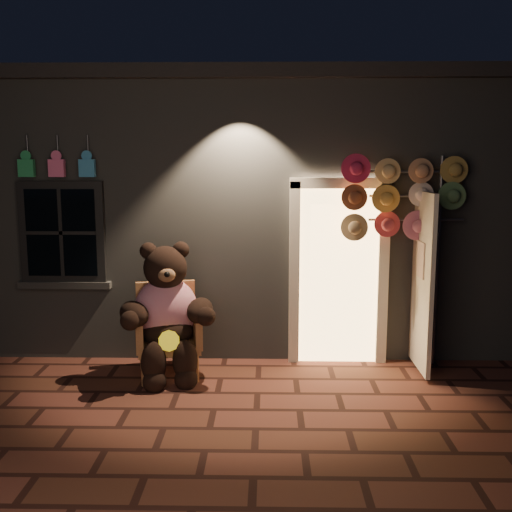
{
  "coord_description": "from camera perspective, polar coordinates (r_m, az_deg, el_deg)",
  "views": [
    {
      "loc": [
        0.53,
        -5.48,
        2.4
      ],
      "look_at": [
        0.39,
        1.0,
        1.35
      ],
      "focal_mm": 42.0,
      "sensor_mm": 36.0,
      "label": 1
    }
  ],
  "objects": [
    {
      "name": "teddy_bear",
      "position": [
        6.66,
        -8.5,
        -5.41
      ],
      "size": [
        1.09,
        0.96,
        1.55
      ],
      "rotation": [
        0.0,
        0.0,
        0.23
      ],
      "color": "#C71543",
      "rests_on": "ground"
    },
    {
      "name": "wicker_armchair",
      "position": [
        6.85,
        -8.44,
        -6.93
      ],
      "size": [
        0.82,
        0.77,
        1.02
      ],
      "rotation": [
        0.0,
        0.0,
        0.23
      ],
      "color": "#A77340",
      "rests_on": "ground"
    },
    {
      "name": "hat_rack",
      "position": [
        6.94,
        13.68,
        5.54
      ],
      "size": [
        1.41,
        0.22,
        2.46
      ],
      "color": "#59595E",
      "rests_on": "ground"
    },
    {
      "name": "shop_building",
      "position": [
        9.51,
        -1.96,
        5.2
      ],
      "size": [
        7.3,
        5.95,
        3.51
      ],
      "color": "slate",
      "rests_on": "ground"
    },
    {
      "name": "ground",
      "position": [
        6.01,
        -4.04,
        -14.37
      ],
      "size": [
        60.0,
        60.0,
        0.0
      ],
      "primitive_type": "plane",
      "color": "brown",
      "rests_on": "ground"
    }
  ]
}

